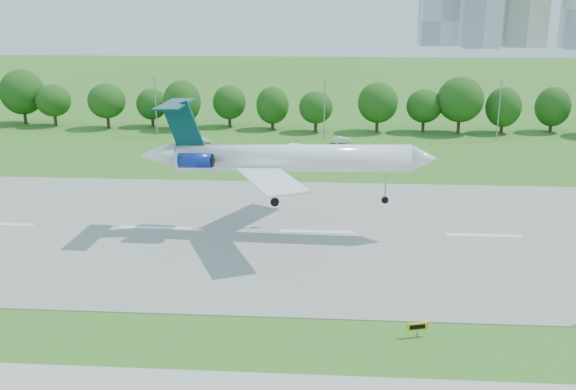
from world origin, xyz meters
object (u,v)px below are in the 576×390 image
object	(u,v)px
service_vehicle_a	(341,140)
service_vehicle_b	(202,140)
airliner	(277,157)
taxi_sign_left	(418,327)

from	to	relation	value
service_vehicle_a	service_vehicle_b	distance (m)	27.90
service_vehicle_b	airliner	bearing A→B (deg)	-133.39
service_vehicle_b	taxi_sign_left	bearing A→B (deg)	-130.70
airliner	taxi_sign_left	world-z (taller)	airliner
airliner	service_vehicle_b	bearing A→B (deg)	112.61
service_vehicle_b	service_vehicle_a	bearing A→B (deg)	-60.62
airliner	service_vehicle_b	world-z (taller)	airliner
airliner	service_vehicle_a	bearing A→B (deg)	82.68
airliner	service_vehicle_b	xyz separation A→B (m)	(-19.49, 50.95, -8.66)
airliner	service_vehicle_a	distance (m)	54.11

